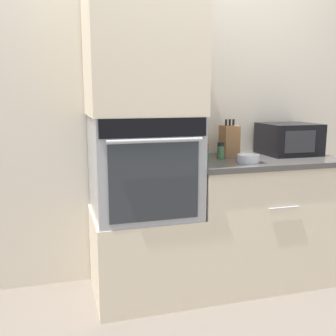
% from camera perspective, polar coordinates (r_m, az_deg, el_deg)
% --- Properties ---
extents(ground_plane, '(12.00, 12.00, 0.00)m').
position_cam_1_polar(ground_plane, '(2.65, 5.61, -19.50)').
color(ground_plane, '#6B6056').
extents(wall_back, '(8.00, 0.05, 2.50)m').
position_cam_1_polar(wall_back, '(2.89, 1.39, 9.10)').
color(wall_back, beige).
rests_on(wall_back, ground_plane).
extents(oven_cabinet_base, '(0.67, 0.60, 0.56)m').
position_cam_1_polar(oven_cabinet_base, '(2.69, -3.48, -12.23)').
color(oven_cabinet_base, beige).
rests_on(oven_cabinet_base, ground_plane).
extents(wall_oven, '(0.64, 0.64, 0.63)m').
position_cam_1_polar(wall_oven, '(2.52, -3.62, 0.42)').
color(wall_oven, '#9EA0A5').
rests_on(wall_oven, oven_cabinet_base).
extents(oven_cabinet_upper, '(0.67, 0.60, 0.89)m').
position_cam_1_polar(oven_cabinet_upper, '(2.50, -3.85, 17.92)').
color(oven_cabinet_upper, beige).
rests_on(oven_cabinet_upper, wall_oven).
extents(counter_unit, '(1.05, 0.63, 0.89)m').
position_cam_1_polar(counter_unit, '(2.92, 13.04, -7.18)').
color(counter_unit, beige).
rests_on(counter_unit, ground_plane).
extents(microwave, '(0.38, 0.35, 0.23)m').
position_cam_1_polar(microwave, '(3.02, 17.11, 4.05)').
color(microwave, black).
rests_on(microwave, counter_unit).
extents(knife_block, '(0.11, 0.13, 0.26)m').
position_cam_1_polar(knife_block, '(2.84, 8.88, 3.94)').
color(knife_block, olive).
rests_on(knife_block, counter_unit).
extents(bowl, '(0.15, 0.15, 0.05)m').
position_cam_1_polar(bowl, '(2.60, 11.57, 1.36)').
color(bowl, silver).
rests_on(bowl, counter_unit).
extents(condiment_jar_near, '(0.05, 0.05, 0.12)m').
position_cam_1_polar(condiment_jar_near, '(2.70, 7.66, 2.48)').
color(condiment_jar_near, '#427047').
rests_on(condiment_jar_near, counter_unit).
extents(condiment_jar_mid, '(0.05, 0.05, 0.09)m').
position_cam_1_polar(condiment_jar_mid, '(2.87, 4.59, 2.79)').
color(condiment_jar_mid, brown).
rests_on(condiment_jar_mid, counter_unit).
extents(condiment_jar_far, '(0.04, 0.04, 0.11)m').
position_cam_1_polar(condiment_jar_far, '(2.63, 5.46, 2.27)').
color(condiment_jar_far, '#427047').
rests_on(condiment_jar_far, counter_unit).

